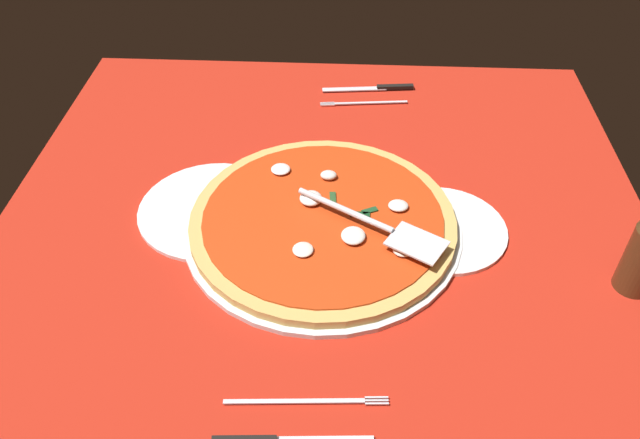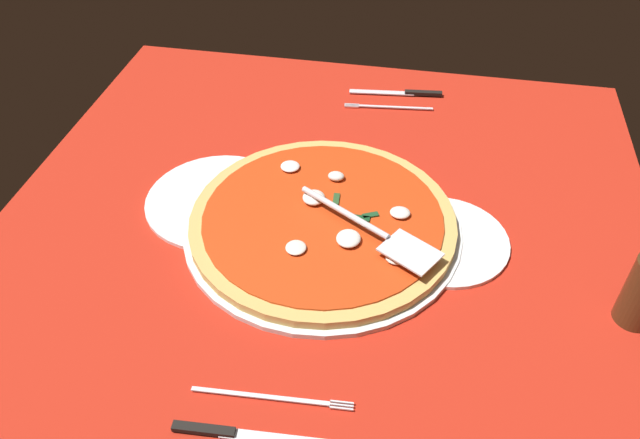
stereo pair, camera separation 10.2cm
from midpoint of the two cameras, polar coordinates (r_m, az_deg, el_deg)
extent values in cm
cube|color=#B52213|center=(105.02, 3.17, -0.72)|extent=(109.64, 109.64, 0.80)
cube|color=silver|center=(146.14, 26.38, 8.47)|extent=(7.31, 7.31, 0.10)
cube|color=silver|center=(134.33, 27.37, 5.08)|extent=(7.31, 7.31, 0.10)
cube|color=silver|center=(123.14, 28.53, 1.06)|extent=(7.31, 7.31, 0.10)
cube|color=silver|center=(150.34, 23.27, 10.44)|extent=(7.31, 7.31, 0.10)
cube|color=silver|center=(138.12, 23.99, 7.33)|extent=(7.31, 7.31, 0.10)
cube|color=silver|center=(126.42, 24.83, 3.63)|extent=(7.31, 7.31, 0.10)
cube|color=silver|center=(115.38, 25.83, -0.81)|extent=(7.31, 7.31, 0.10)
cube|color=silver|center=(105.21, 27.04, -6.14)|extent=(7.31, 7.31, 0.10)
cube|color=silver|center=(96.21, 28.52, -12.54)|extent=(7.31, 7.31, 0.10)
cube|color=silver|center=(142.56, 20.77, 9.43)|extent=(7.31, 7.31, 0.10)
cube|color=silver|center=(130.44, 21.32, 6.04)|extent=(7.31, 7.31, 0.10)
cube|color=silver|center=(118.87, 21.97, 1.97)|extent=(7.31, 7.31, 0.10)
cube|color=silver|center=(108.05, 22.75, -2.93)|extent=(7.31, 7.31, 0.10)
cube|color=silver|center=(98.22, 23.71, -8.88)|extent=(7.31, 7.31, 0.10)
cube|color=silver|center=(89.70, 24.90, -16.04)|extent=(7.31, 7.31, 0.10)
cube|color=silver|center=(147.60, 17.72, 11.36)|extent=(7.31, 7.31, 0.10)
cube|color=silver|center=(135.13, 18.00, 8.27)|extent=(7.31, 7.31, 0.10)
cube|color=silver|center=(123.14, 18.34, 4.57)|extent=(7.31, 7.31, 0.10)
cube|color=silver|center=(111.78, 18.74, 0.10)|extent=(7.31, 7.31, 0.10)
cube|color=silver|center=(101.25, 19.22, -5.35)|extent=(7.31, 7.31, 0.10)
cube|color=silver|center=(91.85, 19.83, -11.98)|extent=(7.31, 7.31, 0.10)
cube|color=silver|center=(140.43, 14.89, 10.32)|extent=(7.31, 7.31, 0.10)
cube|color=silver|center=(128.10, 14.94, 6.97)|extent=(7.31, 7.31, 0.10)
cube|color=silver|center=(116.30, 15.01, 2.91)|extent=(7.31, 7.31, 0.10)
cube|color=silver|center=(105.22, 15.08, -2.02)|extent=(7.31, 7.31, 0.10)
cube|color=silver|center=(95.09, 15.18, -8.06)|extent=(7.31, 7.31, 0.10)
cube|color=silver|center=(86.26, 15.30, -15.44)|extent=(7.31, 7.31, 0.10)
cube|color=silver|center=(146.27, 11.98, 12.19)|extent=(7.31, 7.31, 0.10)
cube|color=silver|center=(133.68, 11.79, 9.15)|extent=(7.31, 7.31, 0.10)
cube|color=silver|center=(121.54, 11.56, 5.49)|extent=(7.31, 7.31, 0.10)
cube|color=silver|center=(110.01, 11.29, 1.05)|extent=(7.31, 7.31, 0.10)
cube|color=silver|center=(99.30, 10.96, -4.40)|extent=(7.31, 7.31, 0.10)
cube|color=silver|center=(89.70, 10.55, -11.08)|extent=(7.31, 7.31, 0.10)
cube|color=silver|center=(81.60, 10.01, -19.23)|extent=(7.31, 7.31, 0.10)
cube|color=silver|center=(139.80, 8.86, 11.13)|extent=(7.31, 7.31, 0.10)
cube|color=silver|center=(127.41, 8.39, 7.83)|extent=(7.31, 7.31, 0.10)
cube|color=silver|center=(115.54, 7.83, 3.84)|extent=(7.31, 7.31, 0.10)
cube|color=silver|center=(104.37, 7.16, -1.04)|extent=(7.31, 7.31, 0.10)
cube|color=silver|center=(94.16, 6.32, -7.03)|extent=(7.31, 7.31, 0.10)
cube|color=silver|center=(85.23, 5.26, -14.37)|extent=(7.31, 7.31, 0.10)
cube|color=silver|center=(146.39, 6.16, 12.91)|extent=(7.31, 7.31, 0.10)
cube|color=silver|center=(133.81, 5.48, 9.93)|extent=(7.31, 7.31, 0.10)
cube|color=silver|center=(121.69, 4.69, 6.35)|extent=(7.31, 7.31, 0.10)
cube|color=silver|center=(110.18, 3.73, 1.99)|extent=(7.31, 7.31, 0.10)
cube|color=silver|center=(99.49, 2.57, -3.34)|extent=(7.31, 7.31, 0.10)
cube|color=silver|center=(89.91, 1.13, -9.88)|extent=(7.31, 7.31, 0.10)
cube|color=silver|center=(81.83, -0.71, -17.83)|extent=(7.31, 7.31, 0.10)
cube|color=silver|center=(140.69, 2.82, 11.81)|extent=(7.31, 7.31, 0.10)
cube|color=silver|center=(128.39, 1.83, 8.59)|extent=(7.31, 7.31, 0.10)
cube|color=silver|center=(116.62, 0.66, 4.70)|extent=(7.31, 7.31, 0.10)
cube|color=silver|center=(105.56, -0.74, -0.04)|extent=(7.31, 7.31, 0.10)
cube|color=silver|center=(95.48, -2.46, -5.83)|extent=(7.31, 7.31, 0.10)
cube|color=silver|center=(86.69, -4.61, -12.89)|extent=(7.31, 7.31, 0.10)
cube|color=silver|center=(147.97, 0.38, 13.49)|extent=(7.31, 7.31, 0.10)
cube|color=silver|center=(135.54, -0.76, 10.59)|extent=(7.31, 7.31, 0.10)
cube|color=silver|center=(123.58, -2.09, 7.10)|extent=(7.31, 7.31, 0.10)
cube|color=silver|center=(112.27, -3.68, 2.88)|extent=(7.31, 7.31, 0.10)
cube|color=silver|center=(101.79, -5.59, -2.24)|extent=(7.31, 7.31, 0.10)
cube|color=silver|center=(92.45, -7.93, -8.46)|extent=(7.31, 7.31, 0.10)
cube|color=silver|center=(84.62, -10.86, -15.94)|extent=(7.31, 7.31, 0.10)
cube|color=silver|center=(143.08, -3.11, 12.36)|extent=(7.31, 7.31, 0.10)
cube|color=silver|center=(131.00, -4.57, 9.22)|extent=(7.31, 7.31, 0.10)
cube|color=silver|center=(119.49, -6.28, 5.46)|extent=(7.31, 7.31, 0.10)
cube|color=silver|center=(108.73, -8.32, 0.92)|extent=(7.31, 7.31, 0.10)
cube|color=silver|center=(98.96, -10.78, -4.57)|extent=(7.31, 7.31, 0.10)
cube|color=silver|center=(90.51, -13.78, -11.16)|extent=(7.31, 7.31, 0.10)
cube|color=silver|center=(150.95, -5.26, 13.93)|extent=(7.31, 7.31, 0.10)
cube|color=silver|center=(138.79, -6.80, 11.10)|extent=(7.31, 7.31, 0.10)
cube|color=silver|center=(127.14, -8.60, 7.73)|extent=(7.31, 7.31, 0.10)
cube|color=silver|center=(116.17, -10.72, 3.68)|extent=(7.31, 7.31, 0.10)
cube|color=silver|center=(106.08, -13.23, -1.17)|extent=(7.31, 7.31, 0.10)
cube|color=silver|center=(97.15, -16.25, -6.97)|extent=(7.31, 7.31, 0.10)
cube|color=silver|center=(89.73, -19.93, -13.81)|extent=(7.31, 7.31, 0.10)
cube|color=silver|center=(146.89, -8.82, 12.76)|extent=(7.31, 7.31, 0.10)
cube|color=silver|center=(135.15, -10.67, 9.72)|extent=(7.31, 7.31, 0.10)
cube|color=silver|center=(124.03, -12.83, 6.10)|extent=(7.31, 7.31, 0.10)
cube|color=silver|center=(113.70, -15.36, 1.79)|extent=(7.31, 7.31, 0.10)
cube|color=silver|center=(104.40, -18.35, -3.33)|extent=(7.31, 7.31, 0.10)
cube|color=silver|center=(96.43, -21.92, -9.37)|extent=(7.31, 7.31, 0.10)
cube|color=silver|center=(155.26, -10.64, 14.23)|extent=(7.31, 7.31, 0.10)
cube|color=silver|center=(143.46, -12.53, 11.47)|extent=(7.31, 7.31, 0.10)
cube|color=silver|center=(132.23, -14.70, 8.22)|extent=(7.31, 7.31, 0.10)
cube|color=silver|center=(121.71, -17.22, 4.37)|extent=(7.31, 7.31, 0.10)
cube|color=silver|center=(112.13, -20.16, -0.18)|extent=(7.31, 7.31, 0.10)
cube|color=silver|center=(103.72, -23.61, -5.52)|extent=(7.31, 7.31, 0.10)
cube|color=silver|center=(152.02, -14.20, 13.02)|extent=(7.31, 7.31, 0.10)
cube|color=silver|center=(140.71, -16.37, 10.08)|extent=(7.31, 7.31, 0.10)
cube|color=silver|center=(130.06, -18.85, 6.63)|extent=(7.31, 7.31, 0.10)
cube|color=silver|center=(120.25, -21.72, 2.56)|extent=(7.31, 7.31, 0.10)
cylinder|color=silver|center=(103.21, 2.83, -0.79)|extent=(45.61, 45.61, 1.22)
cylinder|color=white|center=(103.88, 14.01, -2.04)|extent=(20.90, 20.90, 1.00)
cylinder|color=white|center=(108.98, -6.61, 1.61)|extent=(25.10, 25.10, 1.00)
cylinder|color=tan|center=(102.28, 2.85, -0.23)|extent=(43.56, 43.56, 1.52)
cylinder|color=red|center=(101.68, 2.87, 0.15)|extent=(39.31, 39.31, 0.30)
ellipsoid|color=silver|center=(108.67, 4.18, 3.85)|extent=(2.83, 2.32, 1.33)
ellipsoid|color=#F0E2D0|center=(95.48, 0.84, -2.72)|extent=(3.22, 3.31, 0.87)
ellipsoid|color=silver|center=(97.08, 5.63, -1.87)|extent=(3.83, 4.10, 1.29)
ellipsoid|color=white|center=(103.95, 2.24, 1.90)|extent=(3.73, 3.87, 1.38)
ellipsoid|color=silver|center=(102.80, 10.15, 0.49)|extent=(3.32, 2.94, 1.11)
ellipsoid|color=silver|center=(95.38, 9.99, -3.55)|extent=(3.19, 3.11, 0.98)
ellipsoid|color=white|center=(110.91, -0.10, 4.76)|extent=(3.40, 3.33, 0.95)
cube|color=#2A4D26|center=(104.68, 4.28, 1.74)|extent=(1.23, 2.92, 0.30)
cube|color=#133D1E|center=(101.47, 6.55, 0.00)|extent=(3.24, 1.24, 0.30)
cube|color=#1C4826|center=(102.47, 7.51, 0.39)|extent=(2.82, 2.08, 0.30)
cube|color=silver|center=(95.10, 11.29, -3.06)|extent=(10.28, 9.49, 0.30)
cylinder|color=silver|center=(99.71, 5.14, 0.56)|extent=(15.53, 9.91, 1.00)
cube|color=white|center=(136.59, 9.06, 10.48)|extent=(21.58, 14.83, 0.60)
cube|color=silver|center=(133.93, 9.13, 9.99)|extent=(15.43, 2.24, 0.25)
cube|color=silver|center=(133.80, 5.13, 10.35)|extent=(3.01, 0.54, 0.25)
cube|color=silver|center=(133.43, 5.12, 10.25)|extent=(3.01, 0.54, 0.25)
cube|color=silver|center=(133.05, 5.12, 10.15)|extent=(3.01, 0.54, 0.25)
cube|color=black|center=(139.32, 11.53, 11.16)|extent=(8.03, 2.04, 0.80)
cube|color=silver|center=(138.60, 7.79, 11.33)|extent=(13.98, 2.87, 0.25)
cube|color=white|center=(81.49, -2.14, -17.79)|extent=(17.29, 13.27, 0.60)
cube|color=silver|center=(82.53, -1.84, -16.00)|extent=(17.94, 1.69, 0.25)
cube|color=silver|center=(81.95, 5.70, -16.97)|extent=(3.01, 0.40, 0.25)
cube|color=silver|center=(82.18, 5.71, -16.71)|extent=(3.01, 0.40, 0.25)
cube|color=silver|center=(82.41, 5.73, -16.45)|extent=(3.01, 0.40, 0.25)
cube|color=black|center=(80.35, -6.82, -18.68)|extent=(7.85, 1.67, 0.80)
cube|color=silver|center=(79.55, -0.26, -19.59)|extent=(13.69, 2.23, 0.25)
camera|label=1|loc=(0.05, -87.13, 2.58)|focal=35.10mm
camera|label=2|loc=(0.05, 92.87, -2.58)|focal=35.10mm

